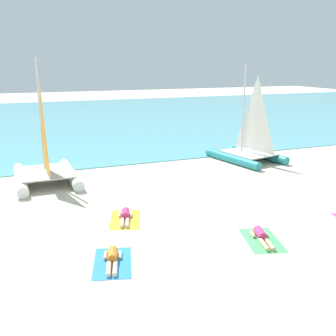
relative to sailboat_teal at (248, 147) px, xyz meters
The scene contains 10 objects.
ground_plane 6.90m from the sailboat_teal, 166.40° to the left, with size 120.00×120.00×0.00m, color beige.
ocean_water 22.64m from the sailboat_teal, 107.12° to the left, with size 120.00×40.00×0.05m, color #5BB2C1.
sailboat_teal is the anchor object (origin of this frame).
sailboat_white 11.61m from the sailboat_teal, behind, with size 3.02×4.65×6.00m.
towel_leftmost 13.96m from the sailboat_teal, 138.89° to the right, with size 1.10×1.90×0.01m, color #338CD8.
sunbather_leftmost 13.89m from the sailboat_teal, 139.04° to the right, with size 0.79×1.55×0.30m.
towel_center_left 11.13m from the sailboat_teal, 146.61° to the right, with size 1.10×1.90×0.01m, color yellow.
sunbather_center_left 11.07m from the sailboat_teal, 146.83° to the right, with size 0.84×1.54×0.30m.
towel_center_right 10.99m from the sailboat_teal, 120.04° to the right, with size 1.10×1.90×0.01m, color #4CB266.
sunbather_center_right 10.92m from the sailboat_teal, 120.13° to the right, with size 0.80×1.55×0.30m.
Camera 1 is at (-6.10, -11.05, 5.75)m, focal length 41.72 mm.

